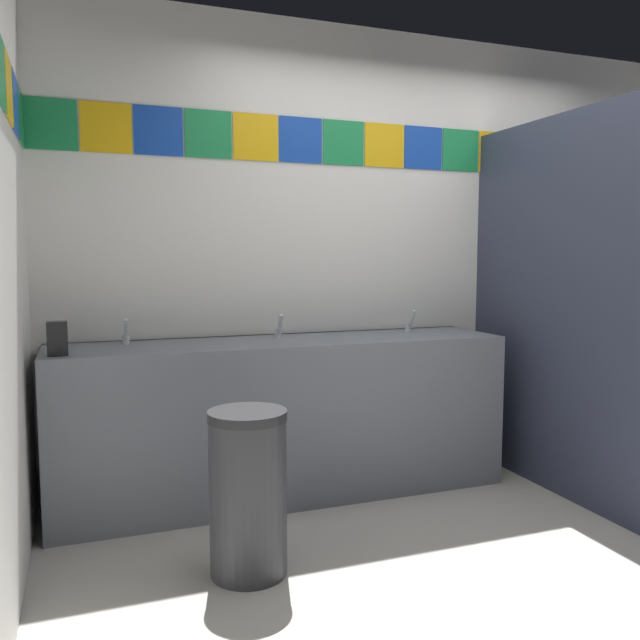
# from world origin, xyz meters

# --- Properties ---
(ground_plane) EXTENTS (9.48, 9.48, 0.00)m
(ground_plane) POSITION_xyz_m (0.00, 0.00, 0.00)
(ground_plane) COLOR #B2ADA3
(wall_back) EXTENTS (4.31, 0.09, 2.68)m
(wall_back) POSITION_xyz_m (-0.00, 1.46, 1.35)
(wall_back) COLOR white
(wall_back) RESTS_ON ground_plane
(vanity_counter) EXTENTS (2.47, 0.58, 0.87)m
(vanity_counter) POSITION_xyz_m (-0.87, 1.13, 0.44)
(vanity_counter) COLOR slate
(vanity_counter) RESTS_ON ground_plane
(faucet_left) EXTENTS (0.04, 0.10, 0.14)m
(faucet_left) POSITION_xyz_m (-1.69, 1.22, 0.92)
(faucet_left) COLOR silver
(faucet_left) RESTS_ON vanity_counter
(faucet_center) EXTENTS (0.04, 0.10, 0.14)m
(faucet_center) POSITION_xyz_m (-0.87, 1.22, 0.92)
(faucet_center) COLOR silver
(faucet_center) RESTS_ON vanity_counter
(faucet_right) EXTENTS (0.04, 0.10, 0.14)m
(faucet_right) POSITION_xyz_m (-0.05, 1.22, 0.92)
(faucet_right) COLOR silver
(faucet_right) RESTS_ON vanity_counter
(soap_dispenser) EXTENTS (0.09, 0.09, 0.16)m
(soap_dispenser) POSITION_xyz_m (-2.01, 0.97, 0.94)
(soap_dispenser) COLOR black
(soap_dispenser) RESTS_ON vanity_counter
(stall_divider) EXTENTS (0.92, 1.44, 2.09)m
(stall_divider) POSITION_xyz_m (0.73, 0.45, 1.05)
(stall_divider) COLOR #33384C
(stall_divider) RESTS_ON ground_plane
(toilet) EXTENTS (0.39, 0.49, 0.74)m
(toilet) POSITION_xyz_m (1.03, 0.95, 0.30)
(toilet) COLOR white
(toilet) RESTS_ON ground_plane
(trash_bin) EXTENTS (0.33, 0.33, 0.69)m
(trash_bin) POSITION_xyz_m (-1.28, 0.31, 0.35)
(trash_bin) COLOR #333338
(trash_bin) RESTS_ON ground_plane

